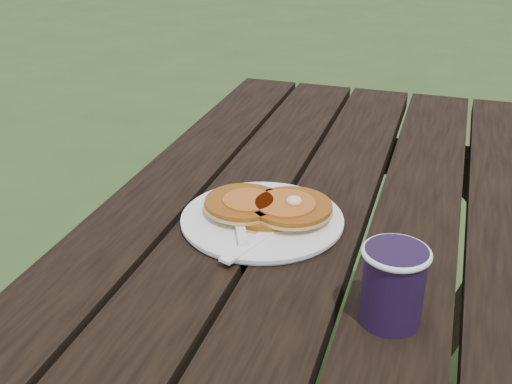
% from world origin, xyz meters
% --- Properties ---
extents(plate, '(0.30, 0.30, 0.01)m').
position_xyz_m(plate, '(-0.09, 0.12, 0.76)').
color(plate, white).
rests_on(plate, picnic_table).
extents(pancake_stack, '(0.21, 0.14, 0.04)m').
position_xyz_m(pancake_stack, '(-0.08, 0.13, 0.77)').
color(pancake_stack, '#954D10').
rests_on(pancake_stack, plate).
extents(knife, '(0.08, 0.18, 0.00)m').
position_xyz_m(knife, '(-0.07, 0.06, 0.76)').
color(knife, white).
rests_on(knife, plate).
extents(fork, '(0.10, 0.16, 0.01)m').
position_xyz_m(fork, '(-0.11, 0.07, 0.77)').
color(fork, white).
rests_on(fork, plate).
extents(coffee_cup, '(0.09, 0.09, 0.11)m').
position_xyz_m(coffee_cup, '(0.14, -0.07, 0.81)').
color(coffee_cup, black).
rests_on(coffee_cup, picnic_table).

